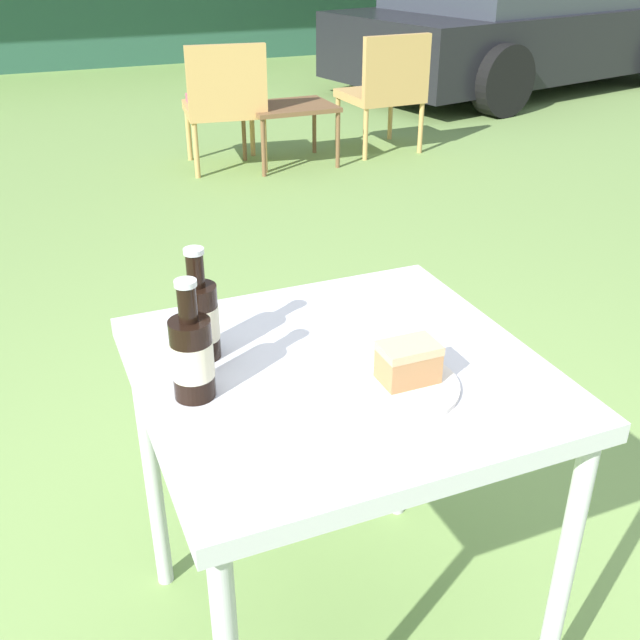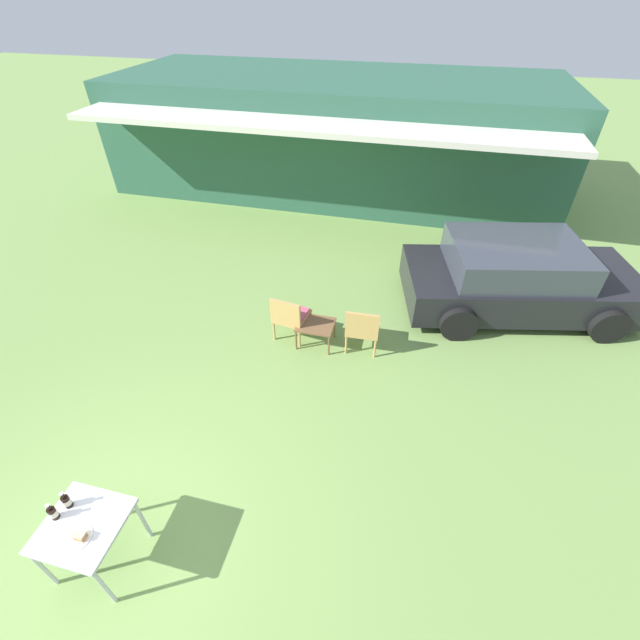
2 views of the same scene
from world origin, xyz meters
name	(u,v)px [view 1 (image 1 of 2)]	position (x,y,z in m)	size (l,w,h in m)	color
ground_plane	(336,634)	(0.00, 0.00, 0.00)	(60.00, 60.00, 0.00)	#7A9E51
parked_car	(519,24)	(4.56, 5.69, 0.63)	(4.27, 2.64, 1.30)	black
wicker_chair_cushioned	(225,100)	(0.89, 3.89, 0.47)	(0.58, 0.58, 0.85)	tan
wicker_chair_plain	(386,87)	(2.10, 3.87, 0.48)	(0.54, 0.53, 0.85)	tan
garden_side_table	(290,111)	(1.33, 3.83, 0.37)	(0.60, 0.48, 0.42)	brown
patio_table	(339,401)	(0.00, 0.00, 0.67)	(0.76, 0.74, 0.76)	silver
cake_on_plate	(400,374)	(0.07, -0.11, 0.78)	(0.25, 0.25, 0.08)	silver
cola_bottle_near	(199,318)	(-0.24, 0.14, 0.84)	(0.08, 0.08, 0.23)	black
cola_bottle_far	(192,355)	(-0.28, 0.01, 0.84)	(0.08, 0.08, 0.23)	black
fork	(373,391)	(0.02, -0.11, 0.76)	(0.20, 0.04, 0.01)	silver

